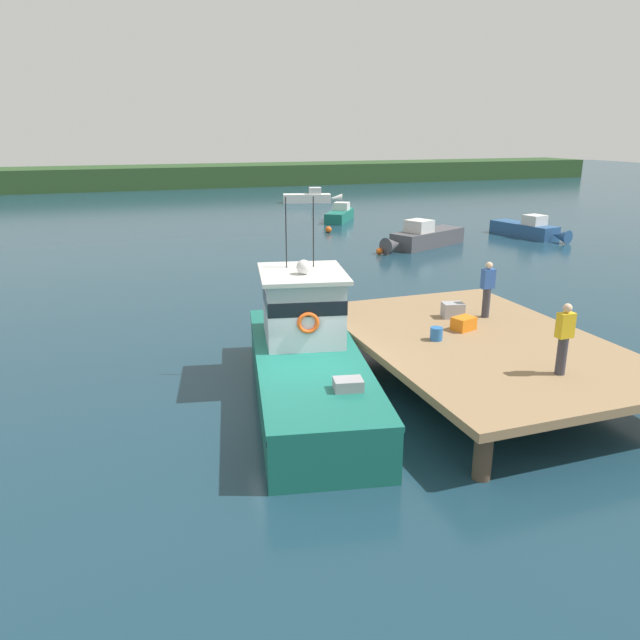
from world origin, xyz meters
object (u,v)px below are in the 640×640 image
at_px(crate_stack_mid_dock, 464,323).
at_px(deckhand_by_the_boat, 487,288).
at_px(crate_single_far, 453,310).
at_px(moored_boat_near_channel, 311,197).
at_px(bait_bucket, 436,334).
at_px(mooring_buoy_inshore, 379,251).
at_px(mooring_buoy_spare_mooring, 328,229).
at_px(mooring_buoy_outer, 281,302).
at_px(mooring_buoy_channel_marker, 276,276).
at_px(deckhand_further_back, 564,337).
at_px(main_fishing_boat, 306,355).
at_px(moored_boat_outer_mooring, 423,237).
at_px(moored_boat_off_the_point, 341,214).
at_px(moored_boat_far_right, 529,229).

relative_size(crate_stack_mid_dock, deckhand_by_the_boat, 0.37).
xyz_separation_m(crate_single_far, moored_boat_near_channel, (8.95, 39.14, -0.94)).
xyz_separation_m(crate_single_far, bait_bucket, (-1.47, -1.62, -0.04)).
bearing_deg(moored_boat_near_channel, deckhand_by_the_boat, -101.53).
xyz_separation_m(mooring_buoy_inshore, mooring_buoy_spare_mooring, (-0.06, 7.72, 0.03)).
bearing_deg(deckhand_by_the_boat, mooring_buoy_outer, 120.64).
bearing_deg(mooring_buoy_channel_marker, moored_boat_near_channel, 68.27).
bearing_deg(deckhand_further_back, moored_boat_near_channel, 78.38).
relative_size(main_fishing_boat, mooring_buoy_spare_mooring, 23.48).
relative_size(deckhand_further_back, moored_boat_near_channel, 0.30).
distance_m(bait_bucket, mooring_buoy_channel_marker, 12.82).
xyz_separation_m(deckhand_by_the_boat, mooring_buoy_inshore, (3.64, 15.06, -1.88)).
bearing_deg(moored_boat_near_channel, bait_bucket, -104.34).
distance_m(bait_bucket, mooring_buoy_inshore, 17.50).
height_order(moored_boat_outer_mooring, mooring_buoy_spare_mooring, moored_boat_outer_mooring).
bearing_deg(bait_bucket, crate_stack_mid_dock, 24.12).
relative_size(deckhand_further_back, moored_boat_off_the_point, 0.34).
xyz_separation_m(bait_bucket, mooring_buoy_channel_marker, (-0.75, 12.74, -1.20)).
xyz_separation_m(main_fishing_boat, crate_single_far, (4.82, 1.03, 0.41)).
relative_size(crate_single_far, moored_boat_outer_mooring, 0.10).
distance_m(moored_boat_near_channel, mooring_buoy_inshore, 24.77).
xyz_separation_m(crate_single_far, mooring_buoy_outer, (-3.26, 6.73, -1.24)).
bearing_deg(mooring_buoy_spare_mooring, bait_bucket, -103.87).
bearing_deg(moored_boat_outer_mooring, mooring_buoy_inshore, -159.96).
bearing_deg(crate_stack_mid_dock, mooring_buoy_inshore, 72.91).
height_order(moored_boat_off_the_point, mooring_buoy_spare_mooring, moored_boat_off_the_point).
bearing_deg(main_fishing_boat, crate_stack_mid_dock, -1.12).
distance_m(crate_single_far, mooring_buoy_channel_marker, 11.40).
bearing_deg(crate_single_far, moored_boat_far_right, 46.95).
distance_m(crate_stack_mid_dock, moored_boat_outer_mooring, 18.94).
distance_m(main_fishing_boat, bait_bucket, 3.42).
xyz_separation_m(main_fishing_boat, moored_boat_far_right, (20.49, 17.79, -0.52)).
relative_size(crate_single_far, mooring_buoy_inshore, 1.68).
bearing_deg(crate_single_far, moored_boat_outer_mooring, 63.91).
xyz_separation_m(mooring_buoy_spare_mooring, mooring_buoy_channel_marker, (-6.70, -11.37, -0.05)).
xyz_separation_m(crate_stack_mid_dock, mooring_buoy_spare_mooring, (4.82, 23.60, -1.17)).
distance_m(moored_boat_near_channel, mooring_buoy_channel_marker, 30.17).
bearing_deg(moored_boat_off_the_point, moored_boat_far_right, -51.99).
height_order(main_fishing_boat, mooring_buoy_inshore, main_fishing_boat).
bearing_deg(moored_boat_off_the_point, mooring_buoy_inshore, -102.18).
xyz_separation_m(deckhand_further_back, mooring_buoy_spare_mooring, (4.52, 27.06, -1.85)).
relative_size(moored_boat_far_right, mooring_buoy_spare_mooring, 13.26).
bearing_deg(mooring_buoy_inshore, mooring_buoy_outer, -134.15).
relative_size(crate_single_far, moored_boat_off_the_point, 0.13).
height_order(crate_stack_mid_dock, mooring_buoy_channel_marker, crate_stack_mid_dock).
height_order(moored_boat_outer_mooring, mooring_buoy_channel_marker, moored_boat_outer_mooring).
height_order(mooring_buoy_channel_marker, mooring_buoy_outer, mooring_buoy_outer).
distance_m(moored_boat_off_the_point, mooring_buoy_outer, 23.28).
height_order(deckhand_further_back, mooring_buoy_inshore, deckhand_further_back).
bearing_deg(bait_bucket, crate_single_far, 47.83).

